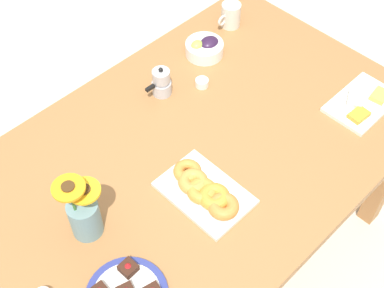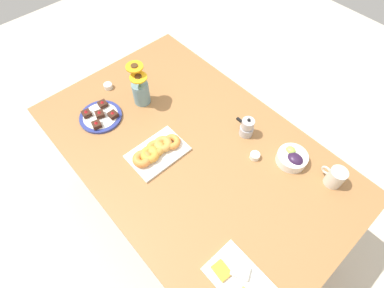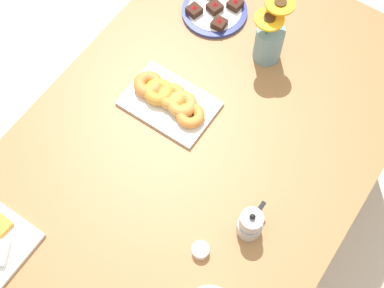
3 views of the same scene
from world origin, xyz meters
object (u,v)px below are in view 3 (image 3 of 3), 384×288
(flower_vase, at_px, (269,40))
(moka_pot, at_px, (250,224))
(dining_table, at_px, (192,162))
(dessert_plate, at_px, (215,10))
(croissant_platter, at_px, (169,99))
(jam_cup_berry, at_px, (200,250))

(flower_vase, bearing_deg, moka_pot, -153.95)
(dining_table, xyz_separation_m, dessert_plate, (0.48, 0.23, 0.10))
(croissant_platter, relative_size, moka_pot, 2.43)
(dining_table, distance_m, jam_cup_berry, 0.33)
(dessert_plate, height_order, flower_vase, flower_vase)
(jam_cup_berry, height_order, flower_vase, flower_vase)
(croissant_platter, distance_m, flower_vase, 0.37)
(jam_cup_berry, xyz_separation_m, dessert_plate, (0.72, 0.42, -0.00))
(dining_table, height_order, croissant_platter, croissant_platter)
(dining_table, bearing_deg, dessert_plate, 25.86)
(flower_vase, xyz_separation_m, moka_pot, (-0.54, -0.26, -0.03))
(jam_cup_berry, height_order, moka_pot, moka_pot)
(dining_table, height_order, dessert_plate, dessert_plate)
(dining_table, distance_m, moka_pot, 0.32)
(jam_cup_berry, bearing_deg, flower_vase, 15.64)
(flower_vase, height_order, moka_pot, flower_vase)
(dessert_plate, height_order, moka_pot, moka_pot)
(jam_cup_berry, relative_size, flower_vase, 0.20)
(dining_table, xyz_separation_m, jam_cup_berry, (-0.24, -0.19, 0.10))
(croissant_platter, xyz_separation_m, dessert_plate, (0.38, 0.08, -0.01))
(dessert_plate, bearing_deg, flower_vase, -102.81)
(croissant_platter, distance_m, moka_pot, 0.47)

